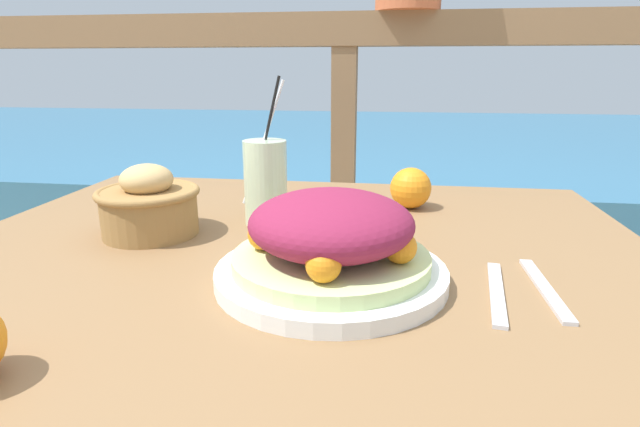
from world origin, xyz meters
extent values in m
cube|color=olive|center=(0.00, 0.00, 0.69)|extent=(1.09, 0.90, 0.04)
cube|color=olive|center=(-0.49, 0.39, 0.34)|extent=(0.06, 0.06, 0.67)
cube|color=olive|center=(0.49, 0.39, 0.34)|extent=(0.06, 0.06, 0.67)
cube|color=brown|center=(0.00, 0.78, 1.08)|extent=(2.80, 0.08, 0.09)
cube|color=brown|center=(0.00, 0.78, 0.52)|extent=(0.07, 0.07, 1.03)
cube|color=teal|center=(0.00, 3.28, 0.24)|extent=(12.00, 4.00, 0.47)
cylinder|color=white|center=(0.07, -0.12, 0.72)|extent=(0.29, 0.29, 0.02)
cylinder|color=#C6DB8E|center=(0.07, -0.12, 0.74)|extent=(0.25, 0.25, 0.02)
ellipsoid|color=maroon|center=(0.07, -0.12, 0.79)|extent=(0.21, 0.21, 0.08)
sphere|color=orange|center=(0.16, -0.14, 0.77)|extent=(0.04, 0.04, 0.04)
sphere|color=orange|center=(0.09, -0.03, 0.77)|extent=(0.04, 0.04, 0.04)
sphere|color=orange|center=(-0.02, -0.12, 0.77)|extent=(0.04, 0.04, 0.04)
sphere|color=orange|center=(0.07, -0.20, 0.77)|extent=(0.04, 0.04, 0.04)
cylinder|color=beige|center=(-0.07, 0.11, 0.78)|extent=(0.07, 0.07, 0.15)
cylinder|color=black|center=(-0.07, 0.12, 0.85)|extent=(0.06, 0.01, 0.21)
cylinder|color=white|center=(-0.08, 0.12, 0.85)|extent=(0.07, 0.04, 0.21)
cylinder|color=olive|center=(-0.24, 0.03, 0.75)|extent=(0.15, 0.15, 0.07)
torus|color=olive|center=(-0.24, 0.03, 0.78)|extent=(0.16, 0.16, 0.01)
ellipsoid|color=tan|center=(-0.24, 0.03, 0.80)|extent=(0.08, 0.08, 0.05)
cube|color=silver|center=(0.27, -0.13, 0.71)|extent=(0.04, 0.18, 0.00)
cube|color=silver|center=(0.33, -0.11, 0.71)|extent=(0.02, 0.18, 0.00)
sphere|color=orange|center=(0.18, 0.25, 0.75)|extent=(0.08, 0.08, 0.08)
camera|label=1|loc=(0.14, -0.70, 0.97)|focal=28.00mm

